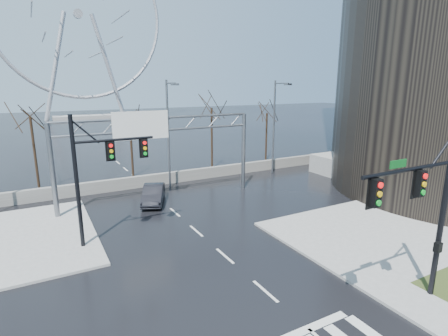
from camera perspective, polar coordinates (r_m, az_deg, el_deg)
ground at (r=17.74m, az=6.76°, el=-19.34°), size 260.00×260.00×0.00m
sidewalk_right_ext at (r=25.34m, az=23.07°, el=-9.71°), size 12.00×10.00×0.15m
sidewalk_far at (r=25.95m, az=-31.74°, el=-10.16°), size 10.00×12.00×0.15m
tower_podium at (r=43.66m, az=32.70°, el=-0.02°), size 22.00×18.00×2.00m
barrier_wall at (r=34.44m, az=-12.79°, el=-2.07°), size 52.00×0.50×1.10m
signal_mast_near at (r=16.77m, az=30.25°, el=-4.76°), size 5.52×0.41×8.00m
signal_mast_far at (r=21.73m, az=-20.12°, el=0.00°), size 4.72×0.41×8.00m
sign_gantry at (r=28.63m, az=-11.17°, el=4.38°), size 16.36×0.40×7.60m
streetlight_mid at (r=32.29m, az=-8.94°, el=6.75°), size 0.50×2.55×10.00m
streetlight_right at (r=38.03m, az=8.47°, el=7.76°), size 0.50×2.55×10.00m
tree_left at (r=35.72m, az=-28.95°, el=6.01°), size 3.75×3.75×7.50m
tree_center at (r=37.85m, az=-15.06°, el=6.33°), size 3.25×3.25×6.50m
tree_right at (r=39.90m, az=-2.03°, el=8.64°), size 3.90×3.90×7.80m
tree_far_right at (r=44.53m, az=7.01°, el=8.02°), size 3.40×3.40×6.80m
ferris_wheel at (r=109.19m, az=-22.65°, el=21.25°), size 45.00×6.00×50.91m
car at (r=29.55m, az=-11.45°, el=-4.19°), size 3.27×4.82×1.50m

